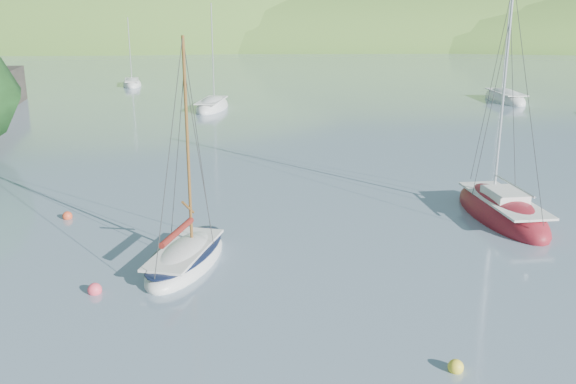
{
  "coord_description": "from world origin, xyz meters",
  "views": [
    {
      "loc": [
        0.8,
        -16.35,
        9.7
      ],
      "look_at": [
        0.82,
        8.0,
        2.55
      ],
      "focal_mm": 40.0,
      "sensor_mm": 36.0,
      "label": 1
    }
  ],
  "objects_px": {
    "distant_sloop_b": "(505,99)",
    "distant_sloop_c": "(132,84)",
    "daysailer_white": "(186,258)",
    "distant_sloop_a": "(212,107)",
    "sloop_red": "(501,213)"
  },
  "relations": [
    {
      "from": "distant_sloop_b",
      "to": "distant_sloop_c",
      "type": "bearing_deg",
      "value": 159.08
    },
    {
      "from": "daysailer_white",
      "to": "distant_sloop_b",
      "type": "xyz_separation_m",
      "value": [
        26.6,
        43.56,
        -0.02
      ]
    },
    {
      "from": "distant_sloop_a",
      "to": "distant_sloop_c",
      "type": "bearing_deg",
      "value": 130.13
    },
    {
      "from": "sloop_red",
      "to": "distant_sloop_b",
      "type": "relative_size",
      "value": 0.99
    },
    {
      "from": "daysailer_white",
      "to": "distant_sloop_b",
      "type": "distance_m",
      "value": 51.04
    },
    {
      "from": "distant_sloop_a",
      "to": "distant_sloop_b",
      "type": "height_order",
      "value": "distant_sloop_b"
    },
    {
      "from": "distant_sloop_b",
      "to": "daysailer_white",
      "type": "bearing_deg",
      "value": -125.02
    },
    {
      "from": "sloop_red",
      "to": "distant_sloop_a",
      "type": "bearing_deg",
      "value": 110.51
    },
    {
      "from": "distant_sloop_c",
      "to": "sloop_red",
      "type": "bearing_deg",
      "value": -73.39
    },
    {
      "from": "distant_sloop_c",
      "to": "daysailer_white",
      "type": "bearing_deg",
      "value": -88.22
    },
    {
      "from": "daysailer_white",
      "to": "sloop_red",
      "type": "xyz_separation_m",
      "value": [
        14.08,
        5.62,
        0.01
      ]
    },
    {
      "from": "distant_sloop_b",
      "to": "distant_sloop_c",
      "type": "xyz_separation_m",
      "value": [
        -41.87,
        13.05,
        -0.03
      ]
    },
    {
      "from": "sloop_red",
      "to": "distant_sloop_b",
      "type": "xyz_separation_m",
      "value": [
        12.52,
        37.94,
        -0.02
      ]
    },
    {
      "from": "distant_sloop_c",
      "to": "distant_sloop_a",
      "type": "bearing_deg",
      "value": -70.18
    },
    {
      "from": "sloop_red",
      "to": "distant_sloop_a",
      "type": "xyz_separation_m",
      "value": [
        -17.38,
        32.64,
        -0.04
      ]
    }
  ]
}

